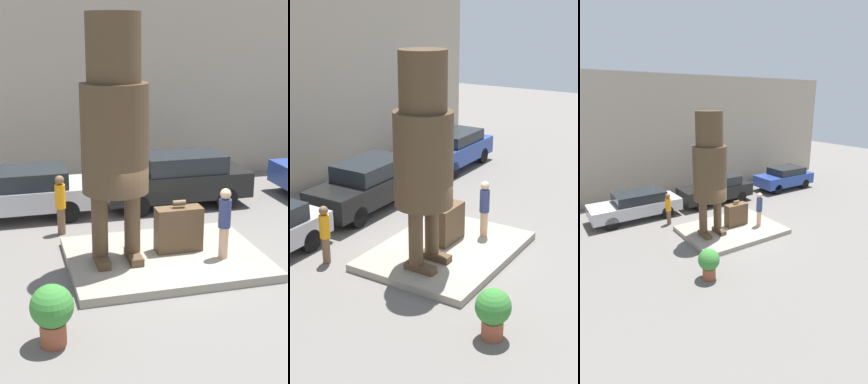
{
  "view_description": "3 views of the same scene",
  "coord_description": "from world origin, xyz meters",
  "views": [
    {
      "loc": [
        -3.57,
        -11.42,
        5.41
      ],
      "look_at": [
        -0.48,
        0.21,
        1.77
      ],
      "focal_mm": 50.0,
      "sensor_mm": 36.0,
      "label": 1
    },
    {
      "loc": [
        -11.97,
        -6.99,
        6.84
      ],
      "look_at": [
        -0.25,
        0.27,
        1.91
      ],
      "focal_mm": 50.0,
      "sensor_mm": 36.0,
      "label": 2
    },
    {
      "loc": [
        -7.72,
        -11.15,
        6.24
      ],
      "look_at": [
        -0.56,
        -0.17,
        2.19
      ],
      "focal_mm": 28.0,
      "sensor_mm": 36.0,
      "label": 3
    }
  ],
  "objects": [
    {
      "name": "worker_hivis",
      "position": [
        -2.21,
        2.56,
        0.92
      ],
      "size": [
        0.29,
        0.29,
        1.68
      ],
      "color": "brown",
      "rests_on": "ground_plane"
    },
    {
      "name": "giant_suitcase",
      "position": [
        0.39,
        0.18,
        0.77
      ],
      "size": [
        1.14,
        0.46,
        1.3
      ],
      "color": "#4C3823",
      "rests_on": "pedestal"
    },
    {
      "name": "planter_pot",
      "position": [
        -2.98,
        -2.89,
        0.67
      ],
      "size": [
        0.79,
        0.79,
        1.16
      ],
      "color": "brown",
      "rests_on": "ground_plane"
    },
    {
      "name": "statue_figure",
      "position": [
        -1.2,
        -0.01,
        3.48
      ],
      "size": [
        1.51,
        1.51,
        5.59
      ],
      "color": "#4C3823",
      "rests_on": "pedestal"
    },
    {
      "name": "ground_plane",
      "position": [
        0.0,
        0.0,
        0.0
      ],
      "size": [
        60.0,
        60.0,
        0.0
      ],
      "primitive_type": "plane",
      "color": "slate"
    },
    {
      "name": "tourist",
      "position": [
        1.28,
        -0.53,
        1.15
      ],
      "size": [
        0.29,
        0.29,
        1.72
      ],
      "color": "tan",
      "rests_on": "pedestal"
    },
    {
      "name": "parked_car_black",
      "position": [
        1.68,
        4.15,
        0.9
      ],
      "size": [
        4.62,
        1.74,
        1.69
      ],
      "rotation": [
        0.0,
        0.0,
        3.14
      ],
      "color": "black",
      "rests_on": "ground_plane"
    },
    {
      "name": "parked_car_blue",
      "position": [
        7.53,
        4.15,
        0.84
      ],
      "size": [
        4.28,
        1.87,
        1.56
      ],
      "rotation": [
        0.0,
        0.0,
        3.14
      ],
      "color": "#284293",
      "rests_on": "ground_plane"
    },
    {
      "name": "pedestal",
      "position": [
        0.0,
        0.0,
        0.1
      ],
      "size": [
        4.68,
        3.53,
        0.21
      ],
      "color": "gray",
      "rests_on": "ground_plane"
    }
  ]
}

